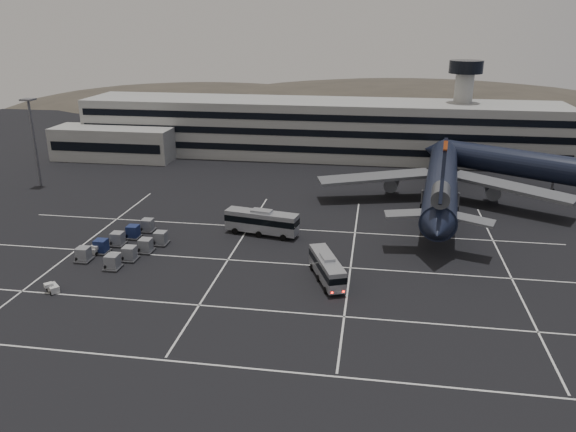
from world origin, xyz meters
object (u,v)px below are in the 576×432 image
object	(u,v)px
bus_near	(327,267)
uld_cluster	(126,244)
trijet_main	(442,181)
tug_a	(96,249)
bus_far	(262,221)

from	to	relation	value
bus_near	uld_cluster	distance (m)	31.86
bus_near	uld_cluster	xyz separation A→B (m)	(-31.32, 5.76, -0.98)
uld_cluster	trijet_main	bearing A→B (deg)	29.61
bus_near	uld_cluster	world-z (taller)	bus_near
tug_a	bus_near	bearing A→B (deg)	7.55
tug_a	trijet_main	bearing A→B (deg)	43.06
trijet_main	bus_far	size ratio (longest dim) A/B	4.63
trijet_main	tug_a	size ratio (longest dim) A/B	22.63
trijet_main	bus_far	bearing A→B (deg)	-141.80
bus_near	uld_cluster	size ratio (longest dim) A/B	0.59
trijet_main	tug_a	world-z (taller)	trijet_main
trijet_main	uld_cluster	xyz separation A→B (m)	(-49.29, -28.01, -4.21)
trijet_main	bus_far	xyz separation A→B (m)	(-30.07, -18.43, -2.90)
bus_near	trijet_main	bearing A→B (deg)	40.93
uld_cluster	tug_a	bearing A→B (deg)	-153.77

